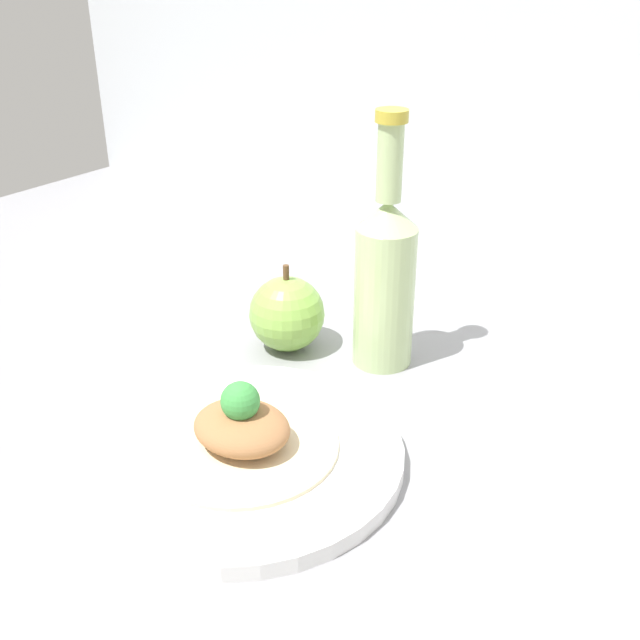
{
  "coord_description": "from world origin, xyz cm",
  "views": [
    {
      "loc": [
        32.87,
        -48.08,
        41.61
      ],
      "look_at": [
        -3.2,
        3.72,
        9.59
      ],
      "focal_mm": 42.0,
      "sensor_mm": 36.0,
      "label": 1
    }
  ],
  "objects_px": {
    "plate": "(243,452)",
    "cider_bottle": "(385,275)",
    "apple": "(287,314)",
    "plated_food": "(242,430)"
  },
  "relations": [
    {
      "from": "plated_food",
      "to": "apple",
      "type": "distance_m",
      "value": 0.21
    },
    {
      "from": "plated_food",
      "to": "apple",
      "type": "xyz_separation_m",
      "value": [
        -0.1,
        0.19,
        0.01
      ]
    },
    {
      "from": "plated_food",
      "to": "cider_bottle",
      "type": "distance_m",
      "value": 0.24
    },
    {
      "from": "plate",
      "to": "plated_food",
      "type": "height_order",
      "value": "plated_food"
    },
    {
      "from": "plate",
      "to": "apple",
      "type": "bearing_deg",
      "value": 116.44
    },
    {
      "from": "plate",
      "to": "plated_food",
      "type": "xyz_separation_m",
      "value": [
        0.0,
        0.0,
        0.02
      ]
    },
    {
      "from": "plated_food",
      "to": "cider_bottle",
      "type": "relative_size",
      "value": 0.62
    },
    {
      "from": "plate",
      "to": "plated_food",
      "type": "distance_m",
      "value": 0.02
    },
    {
      "from": "plate",
      "to": "cider_bottle",
      "type": "relative_size",
      "value": 1.04
    },
    {
      "from": "plate",
      "to": "apple",
      "type": "xyz_separation_m",
      "value": [
        -0.1,
        0.19,
        0.03
      ]
    }
  ]
}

